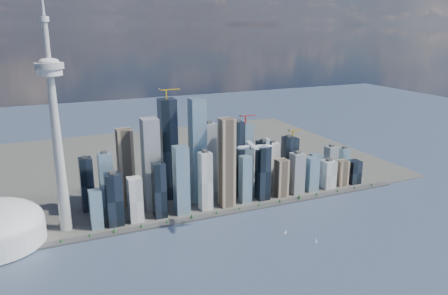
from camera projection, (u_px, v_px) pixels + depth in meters
name	position (u px, v px, depth m)	size (l,w,h in m)	color
ground	(254.00, 271.00, 794.83)	(4000.00, 4000.00, 0.00)	#33425A
seawall	(205.00, 217.00, 1014.66)	(1100.00, 22.00, 4.00)	#383838
land	(154.00, 163.00, 1411.46)	(1400.00, 900.00, 3.00)	#4C4C47
shoreline_trees	(205.00, 214.00, 1012.82)	(960.53, 7.20, 8.80)	#3F2D1E
skyscraper_cluster	(214.00, 168.00, 1090.81)	(736.00, 142.00, 282.20)	black
needle_tower	(55.00, 125.00, 888.14)	(56.00, 56.00, 550.50)	#A4A49F
airplane	(254.00, 146.00, 887.92)	(77.58, 68.98, 18.99)	white
sailboat_west	(316.00, 240.00, 899.71)	(7.53, 4.71, 10.80)	white
sailboat_east	(286.00, 232.00, 937.45)	(7.66, 3.26, 10.58)	white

